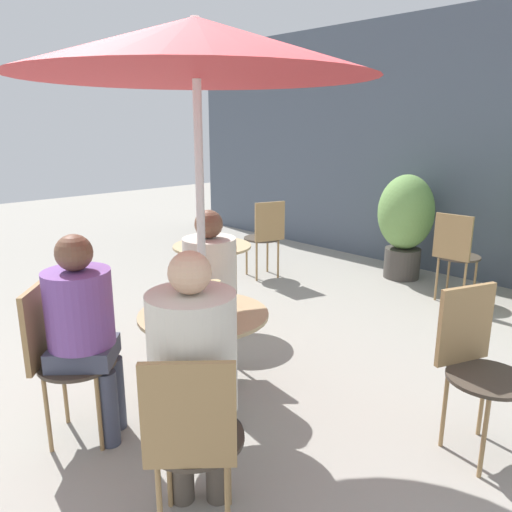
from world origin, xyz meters
TOP-DOWN VIEW (x-y plane):
  - ground_plane at (0.00, 0.00)m, footprint 20.00×20.00m
  - storefront_wall at (0.00, 4.08)m, footprint 10.00×0.06m
  - cafe_table_near at (-0.02, 0.00)m, footprint 0.72×0.72m
  - cafe_table_far at (-1.22, 1.03)m, footprint 0.67×0.67m
  - bistro_chair_0 at (-0.62, 0.54)m, footprint 0.49×0.49m
  - bistro_chair_1 at (-0.56, -0.60)m, footprint 0.49×0.49m
  - bistro_chair_2 at (0.59, -0.54)m, footprint 0.49×0.49m
  - bistro_chair_3 at (-0.05, 3.17)m, footprint 0.43×0.43m
  - bistro_chair_4 at (-1.92, 2.39)m, footprint 0.47×0.45m
  - bistro_chair_5 at (1.08, 0.99)m, footprint 0.47×0.46m
  - seated_person_0 at (-0.51, 0.44)m, footprint 0.46×0.46m
  - seated_person_1 at (-0.45, -0.49)m, footprint 0.46×0.46m
  - seated_person_2 at (0.47, -0.44)m, footprint 0.47×0.47m
  - beer_glass_0 at (0.12, -0.02)m, footprint 0.07×0.07m
  - beer_glass_1 at (-0.06, 0.13)m, footprint 0.06×0.06m
  - beer_glass_2 at (-0.11, -0.09)m, footprint 0.06×0.06m
  - potted_plant_0 at (-0.84, 3.57)m, footprint 0.63×0.63m
  - umbrella at (-0.02, 0.00)m, footprint 1.77×1.77m

SIDE VIEW (x-z plane):
  - ground_plane at x=0.00m, z-range 0.00..0.00m
  - cafe_table_far at x=-1.22m, z-range 0.16..0.91m
  - cafe_table_near at x=-0.02m, z-range 0.18..0.93m
  - bistro_chair_0 at x=-0.62m, z-range 0.10..1.01m
  - bistro_chair_1 at x=-0.56m, z-range 0.10..1.01m
  - bistro_chair_2 at x=0.59m, z-range 0.10..1.01m
  - bistro_chair_3 at x=-0.05m, z-range 0.10..1.01m
  - bistro_chair_4 at x=-1.92m, z-range 0.10..1.01m
  - bistro_chair_5 at x=1.08m, z-range 0.10..1.01m
  - potted_plant_0 at x=-0.84m, z-range 0.09..1.29m
  - seated_person_1 at x=-0.45m, z-range 0.11..1.31m
  - seated_person_0 at x=-0.51m, z-range 0.11..1.32m
  - seated_person_2 at x=0.47m, z-range 0.12..1.39m
  - beer_glass_1 at x=-0.06m, z-range 0.75..0.90m
  - beer_glass_2 at x=-0.11m, z-range 0.75..0.92m
  - beer_glass_0 at x=0.12m, z-range 0.75..0.94m
  - storefront_wall at x=0.00m, z-range 0.00..3.00m
  - umbrella at x=-0.02m, z-range 0.98..3.23m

